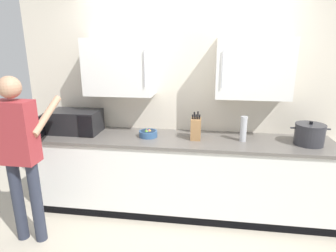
{
  "coord_description": "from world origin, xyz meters",
  "views": [
    {
      "loc": [
        0.27,
        -2.36,
        1.91
      ],
      "look_at": [
        -0.15,
        0.59,
        1.05
      ],
      "focal_mm": 29.97,
      "sensor_mm": 36.0,
      "label": 1
    }
  ],
  "objects_px": {
    "fruit_bowl": "(148,133)",
    "person_figure": "(19,148)",
    "microwave_oven": "(72,122)",
    "thermos_flask": "(243,129)",
    "stock_pot": "(309,134)",
    "knife_block": "(196,129)"
  },
  "relations": [
    {
      "from": "fruit_bowl",
      "to": "person_figure",
      "type": "xyz_separation_m",
      "value": [
        -1.07,
        -0.75,
        0.05
      ]
    },
    {
      "from": "microwave_oven",
      "to": "thermos_flask",
      "type": "bearing_deg",
      "value": -1.24
    },
    {
      "from": "microwave_oven",
      "to": "stock_pot",
      "type": "distance_m",
      "value": 2.67
    },
    {
      "from": "microwave_oven",
      "to": "stock_pot",
      "type": "xyz_separation_m",
      "value": [
        2.67,
        -0.05,
        -0.02
      ]
    },
    {
      "from": "stock_pot",
      "to": "knife_block",
      "type": "bearing_deg",
      "value": 179.7
    },
    {
      "from": "knife_block",
      "to": "thermos_flask",
      "type": "bearing_deg",
      "value": 0.32
    },
    {
      "from": "knife_block",
      "to": "microwave_oven",
      "type": "bearing_deg",
      "value": 178.21
    },
    {
      "from": "thermos_flask",
      "to": "stock_pot",
      "type": "bearing_deg",
      "value": -0.77
    },
    {
      "from": "thermos_flask",
      "to": "person_figure",
      "type": "height_order",
      "value": "person_figure"
    },
    {
      "from": "microwave_oven",
      "to": "fruit_bowl",
      "type": "bearing_deg",
      "value": -2.38
    },
    {
      "from": "thermos_flask",
      "to": "person_figure",
      "type": "xyz_separation_m",
      "value": [
        -2.12,
        -0.75,
        -0.05
      ]
    },
    {
      "from": "stock_pot",
      "to": "fruit_bowl",
      "type": "bearing_deg",
      "value": 179.55
    },
    {
      "from": "knife_block",
      "to": "fruit_bowl",
      "type": "bearing_deg",
      "value": 179.23
    },
    {
      "from": "thermos_flask",
      "to": "stock_pot",
      "type": "distance_m",
      "value": 0.68
    },
    {
      "from": "microwave_oven",
      "to": "fruit_bowl",
      "type": "distance_m",
      "value": 0.94
    },
    {
      "from": "thermos_flask",
      "to": "fruit_bowl",
      "type": "distance_m",
      "value": 1.06
    },
    {
      "from": "thermos_flask",
      "to": "stock_pot",
      "type": "height_order",
      "value": "thermos_flask"
    },
    {
      "from": "stock_pot",
      "to": "person_figure",
      "type": "bearing_deg",
      "value": -165.2
    },
    {
      "from": "person_figure",
      "to": "microwave_oven",
      "type": "bearing_deg",
      "value": 80.24
    },
    {
      "from": "microwave_oven",
      "to": "knife_block",
      "type": "height_order",
      "value": "knife_block"
    },
    {
      "from": "microwave_oven",
      "to": "person_figure",
      "type": "distance_m",
      "value": 0.81
    },
    {
      "from": "thermos_flask",
      "to": "fruit_bowl",
      "type": "bearing_deg",
      "value": 179.76
    }
  ]
}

